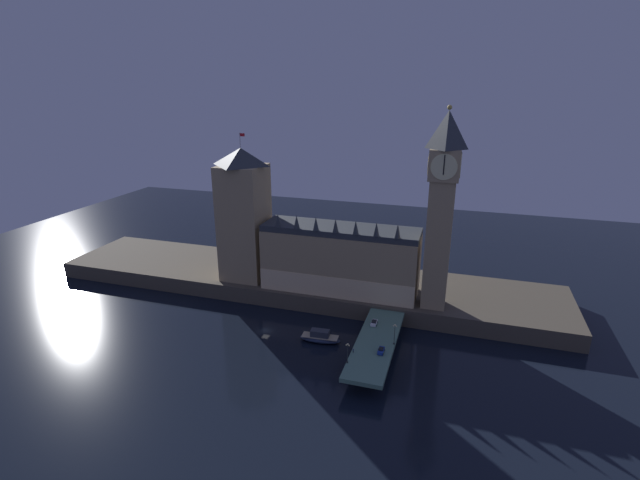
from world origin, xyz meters
TOP-DOWN VIEW (x-y plane):
  - ground_plane at (0.00, 0.00)m, footprint 400.00×400.00m
  - embankment at (0.00, 39.00)m, footprint 220.00×42.00m
  - parliament_hall at (20.30, 29.36)m, footprint 61.73×18.13m
  - clock_tower at (57.69, 25.84)m, footprint 10.75×10.86m
  - victoria_tower at (-21.57, 30.33)m, footprint 18.02×18.02m
  - bridge at (41.88, -5.00)m, footprint 12.59×46.00m
  - car_northbound_lead at (39.11, 6.03)m, footprint 2.00×4.41m
  - car_southbound_lead at (44.65, -11.06)m, footprint 1.88×4.05m
  - pedestrian_near_rail at (36.34, -13.74)m, footprint 0.38×0.38m
  - street_lamp_near at (35.94, -19.72)m, footprint 1.34×0.60m
  - street_lamp_mid at (47.82, -5.00)m, footprint 1.34×0.60m
  - boat_upstream at (21.51, -1.32)m, footprint 14.78×5.80m

SIDE VIEW (x-z plane):
  - ground_plane at x=0.00m, z-range 0.00..0.00m
  - boat_upstream at x=21.51m, z-range -0.61..3.93m
  - embankment at x=0.00m, z-range 0.00..6.75m
  - bridge at x=41.88m, z-range 0.98..6.88m
  - car_northbound_lead at x=39.11m, z-range 5.86..7.25m
  - car_southbound_lead at x=44.65m, z-range 5.86..7.38m
  - pedestrian_near_rail at x=36.34m, z-range 5.95..7.54m
  - street_lamp_near at x=35.94m, z-range 6.75..13.45m
  - street_lamp_mid at x=47.82m, z-range 6.82..14.12m
  - parliament_hall at x=20.30m, z-range 4.09..35.94m
  - victoria_tower at x=-21.57m, z-range 3.87..65.07m
  - clock_tower at x=57.69m, z-range 8.88..81.67m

